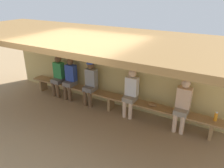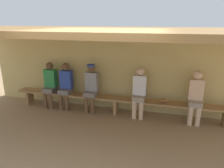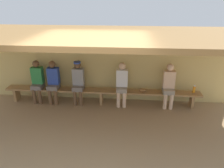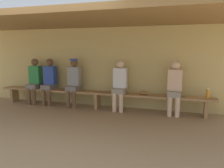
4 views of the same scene
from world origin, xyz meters
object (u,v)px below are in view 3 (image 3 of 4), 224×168
(player_in_blue, at_px, (169,84))
(baseball_glove_dark_brown, at_px, (143,90))
(player_with_sunglasses, at_px, (53,80))
(player_leftmost, at_px, (78,81))
(bench, at_px, (101,92))
(player_shirtless_tan, at_px, (122,83))
(player_in_red, at_px, (37,80))
(water_bottle_orange, at_px, (194,89))

(player_in_blue, relative_size, baseball_glove_dark_brown, 5.56)
(player_with_sunglasses, xyz_separation_m, player_leftmost, (0.78, 0.00, 0.02))
(player_leftmost, bearing_deg, bench, -0.29)
(player_shirtless_tan, xyz_separation_m, player_in_red, (-2.62, 0.00, 0.00))
(player_with_sunglasses, relative_size, baseball_glove_dark_brown, 5.56)
(player_shirtless_tan, distance_m, water_bottle_orange, 2.16)
(player_in_red, height_order, baseball_glove_dark_brown, player_in_red)
(bench, xyz_separation_m, player_leftmost, (-0.71, 0.00, 0.36))
(player_with_sunglasses, bearing_deg, player_leftmost, 0.04)
(player_shirtless_tan, xyz_separation_m, baseball_glove_dark_brown, (0.63, 0.00, -0.22))
(player_in_red, distance_m, player_leftmost, 1.29)
(player_with_sunglasses, relative_size, water_bottle_orange, 5.87)
(baseball_glove_dark_brown, bearing_deg, player_in_red, -178.37)
(player_in_blue, distance_m, player_shirtless_tan, 1.39)
(player_in_red, bearing_deg, baseball_glove_dark_brown, 0.05)
(player_leftmost, distance_m, water_bottle_orange, 3.49)
(bench, bearing_deg, baseball_glove_dark_brown, 0.27)
(player_leftmost, xyz_separation_m, water_bottle_orange, (3.49, 0.05, -0.18))
(bench, distance_m, player_with_sunglasses, 1.53)
(player_leftmost, distance_m, baseball_glove_dark_brown, 1.98)
(bench, bearing_deg, player_in_blue, 0.09)
(baseball_glove_dark_brown, bearing_deg, player_with_sunglasses, -178.36)
(bench, xyz_separation_m, water_bottle_orange, (2.78, 0.05, 0.18))
(water_bottle_orange, xyz_separation_m, baseball_glove_dark_brown, (-1.52, -0.04, -0.06))
(bench, bearing_deg, player_in_red, 179.91)
(bench, relative_size, player_in_blue, 4.49)
(player_with_sunglasses, xyz_separation_m, player_in_red, (-0.50, 0.00, 0.00))
(player_shirtless_tan, bearing_deg, player_in_blue, 0.00)
(player_in_blue, xyz_separation_m, player_leftmost, (-2.72, 0.00, 0.02))
(player_in_blue, bearing_deg, player_with_sunglasses, 180.00)
(player_with_sunglasses, bearing_deg, bench, -0.12)
(player_in_blue, height_order, player_leftmost, player_leftmost)
(player_leftmost, bearing_deg, player_in_red, -179.98)
(bench, height_order, player_leftmost, player_leftmost)
(player_in_blue, distance_m, player_in_red, 4.01)
(player_with_sunglasses, height_order, player_shirtless_tan, same)
(baseball_glove_dark_brown, bearing_deg, player_shirtless_tan, -178.15)
(player_with_sunglasses, bearing_deg, baseball_glove_dark_brown, 0.06)
(baseball_glove_dark_brown, bearing_deg, player_in_blue, 1.36)
(player_shirtless_tan, height_order, player_leftmost, player_leftmost)
(player_in_blue, distance_m, water_bottle_orange, 0.78)
(bench, height_order, player_with_sunglasses, player_with_sunglasses)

